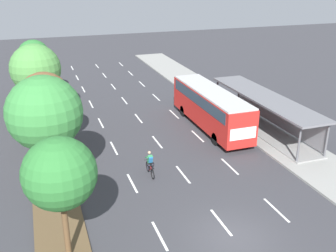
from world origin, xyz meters
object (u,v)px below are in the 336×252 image
at_px(bus, 210,105).
at_px(median_tree_nearest, 60,174).
at_px(median_tree_third, 45,98).
at_px(median_tree_fourth, 35,69).
at_px(bus_shelter, 267,109).
at_px(median_tree_fifth, 34,56).
at_px(cyclist, 150,164).
at_px(median_tree_second, 45,113).

relative_size(bus, median_tree_nearest, 1.87).
xyz_separation_m(bus, median_tree_third, (-13.34, 0.20, 1.93)).
xyz_separation_m(median_tree_third, median_tree_fourth, (-0.36, 6.54, 0.74)).
relative_size(bus_shelter, bus, 1.21).
bearing_deg(median_tree_fifth, bus_shelter, -40.38).
relative_size(median_tree_third, median_tree_fifth, 0.95).
bearing_deg(median_tree_nearest, median_tree_third, 90.13).
distance_m(cyclist, median_tree_fifth, 21.06).
relative_size(cyclist, median_tree_fifth, 0.30).
relative_size(bus, median_tree_third, 1.94).
height_order(bus, cyclist, bus).
relative_size(bus_shelter, median_tree_nearest, 2.27).
xyz_separation_m(median_tree_fourth, median_tree_fifth, (0.04, 6.54, -0.10)).
relative_size(median_tree_nearest, median_tree_fifth, 0.98).
bearing_deg(bus_shelter, bus, 155.29).
distance_m(median_tree_nearest, median_tree_second, 6.57).
xyz_separation_m(bus, cyclist, (-7.35, -6.43, -1.28)).
bearing_deg(median_tree_fifth, median_tree_second, -89.68).
bearing_deg(median_tree_fourth, median_tree_second, -89.35).
bearing_deg(median_tree_third, bus_shelter, -7.04).
relative_size(median_tree_second, median_tree_fourth, 1.05).
distance_m(bus, median_tree_nearest, 18.68).
relative_size(median_tree_nearest, median_tree_third, 1.04).
bearing_deg(median_tree_fifth, cyclist, -72.25).
relative_size(bus, median_tree_second, 1.57).
height_order(bus_shelter, median_tree_second, median_tree_second).
bearing_deg(bus_shelter, median_tree_fourth, 154.13).
bearing_deg(bus, median_tree_third, 179.12).
distance_m(bus_shelter, median_tree_third, 17.88).
xyz_separation_m(median_tree_second, median_tree_fourth, (-0.15, 13.08, -0.35)).
xyz_separation_m(bus_shelter, median_tree_third, (-17.62, 2.18, 2.13)).
xyz_separation_m(bus_shelter, median_tree_second, (-17.83, -4.37, 3.22)).
relative_size(median_tree_nearest, median_tree_fourth, 0.89).
bearing_deg(median_tree_second, bus, 25.07).
height_order(bus_shelter, median_tree_fourth, median_tree_fourth).
xyz_separation_m(median_tree_second, median_tree_third, (0.21, 6.54, -1.09)).
bearing_deg(median_tree_third, median_tree_second, -91.83).
relative_size(cyclist, median_tree_fourth, 0.27).
bearing_deg(bus, median_tree_second, -154.93).
distance_m(cyclist, median_tree_second, 7.55).
bearing_deg(bus, median_tree_fourth, 153.78).
relative_size(bus, median_tree_fifth, 1.84).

